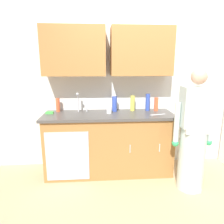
% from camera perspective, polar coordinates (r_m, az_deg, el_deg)
% --- Properties ---
extents(ground_plane, '(9.00, 9.00, 0.00)m').
position_cam_1_polar(ground_plane, '(2.96, 11.54, -21.63)').
color(ground_plane, tan).
extents(kitchen_wall_with_uppers, '(4.80, 0.44, 2.70)m').
position_cam_1_polar(kitchen_wall_with_uppers, '(3.38, 5.87, 9.70)').
color(kitchen_wall_with_uppers, silver).
rests_on(kitchen_wall_with_uppers, ground).
extents(counter_cabinet, '(1.90, 0.62, 0.90)m').
position_cam_1_polar(counter_cabinet, '(3.27, -0.92, -8.85)').
color(counter_cabinet, '#9E6B38').
rests_on(counter_cabinet, ground).
extents(countertop, '(1.96, 0.66, 0.04)m').
position_cam_1_polar(countertop, '(3.13, -0.90, -0.82)').
color(countertop, '#474442').
rests_on(countertop, counter_cabinet).
extents(sink, '(0.50, 0.36, 0.35)m').
position_cam_1_polar(sink, '(3.14, -8.71, -0.81)').
color(sink, '#B7BABF').
rests_on(sink, counter_cabinet).
extents(person_at_sink, '(0.55, 0.34, 1.62)m').
position_cam_1_polar(person_at_sink, '(2.95, 21.43, -7.25)').
color(person_at_sink, white).
rests_on(person_at_sink, ground).
extents(bottle_soap, '(0.07, 0.07, 0.27)m').
position_cam_1_polar(bottle_soap, '(3.36, 9.80, 2.66)').
color(bottle_soap, '#334CB2').
rests_on(bottle_soap, countertop).
extents(bottle_dish_liquid, '(0.08, 0.08, 0.24)m').
position_cam_1_polar(bottle_dish_liquid, '(3.25, 0.69, 2.23)').
color(bottle_dish_liquid, '#334CB2').
rests_on(bottle_dish_liquid, countertop).
extents(bottle_water_short, '(0.07, 0.07, 0.24)m').
position_cam_1_polar(bottle_water_short, '(3.31, 5.68, 2.42)').
color(bottle_water_short, '#D8D14C').
rests_on(bottle_water_short, countertop).
extents(bottle_cleaner_spray, '(0.06, 0.06, 0.21)m').
position_cam_1_polar(bottle_cleaner_spray, '(3.34, -14.66, 1.89)').
color(bottle_cleaner_spray, '#E05933').
rests_on(bottle_cleaner_spray, countertop).
extents(bottle_water_tall, '(0.07, 0.07, 0.21)m').
position_cam_1_polar(bottle_water_tall, '(3.37, 12.06, 2.10)').
color(bottle_water_tall, '#E05933').
rests_on(bottle_water_tall, countertop).
extents(cup_by_sink, '(0.08, 0.08, 0.10)m').
position_cam_1_polar(cup_by_sink, '(3.14, -0.81, 0.56)').
color(cup_by_sink, white).
rests_on(cup_by_sink, countertop).
extents(knife_on_counter, '(0.24, 0.08, 0.01)m').
position_cam_1_polar(knife_on_counter, '(3.13, 12.45, -0.67)').
color(knife_on_counter, silver).
rests_on(knife_on_counter, countertop).
extents(sponge, '(0.11, 0.07, 0.03)m').
position_cam_1_polar(sponge, '(3.26, -16.80, -0.16)').
color(sponge, '#4CBF4C').
rests_on(sponge, countertop).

